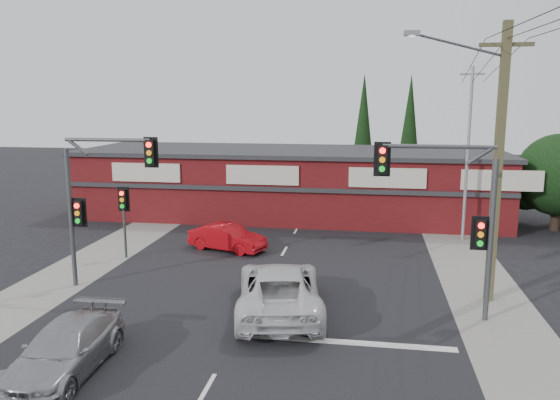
% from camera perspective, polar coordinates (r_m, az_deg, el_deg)
% --- Properties ---
extents(ground, '(120.00, 120.00, 0.00)m').
position_cam_1_polar(ground, '(19.20, -3.42, -12.07)').
color(ground, black).
rests_on(ground, ground).
extents(road_strip, '(14.00, 70.00, 0.01)m').
position_cam_1_polar(road_strip, '(23.80, -0.76, -7.51)').
color(road_strip, black).
rests_on(road_strip, ground).
extents(verge_left, '(3.00, 70.00, 0.02)m').
position_cam_1_polar(verge_left, '(26.57, -19.24, -6.17)').
color(verge_left, gray).
rests_on(verge_left, ground).
extents(verge_right, '(3.00, 70.00, 0.02)m').
position_cam_1_polar(verge_right, '(23.91, 19.95, -8.07)').
color(verge_right, gray).
rests_on(verge_right, ground).
extents(stop_line, '(6.50, 0.35, 0.01)m').
position_cam_1_polar(stop_line, '(17.42, 7.13, -14.54)').
color(stop_line, silver).
rests_on(stop_line, ground).
extents(white_suv, '(3.85, 6.52, 1.70)m').
position_cam_1_polar(white_suv, '(19.29, -0.07, -9.24)').
color(white_suv, silver).
rests_on(white_suv, ground).
extents(silver_suv, '(2.03, 4.70, 1.35)m').
position_cam_1_polar(silver_suv, '(16.44, -21.52, -14.29)').
color(silver_suv, '#999C9E').
rests_on(silver_suv, ground).
extents(red_sedan, '(4.13, 2.52, 1.29)m').
position_cam_1_polar(red_sedan, '(27.08, -5.53, -3.92)').
color(red_sedan, '#B00A11').
rests_on(red_sedan, ground).
extents(lane_dashes, '(0.12, 49.78, 0.01)m').
position_cam_1_polar(lane_dashes, '(24.82, -0.32, -6.72)').
color(lane_dashes, silver).
rests_on(lane_dashes, ground).
extents(shop_building, '(27.30, 8.40, 4.22)m').
position_cam_1_polar(shop_building, '(35.02, 1.03, 1.92)').
color(shop_building, '#511013').
rests_on(shop_building, ground).
extents(tree_cluster, '(5.90, 5.10, 5.50)m').
position_cam_1_polar(tree_cluster, '(34.73, 27.20, 1.95)').
color(tree_cluster, '#2D2116').
rests_on(tree_cluster, ground).
extents(conifer_near, '(1.80, 1.80, 9.25)m').
position_cam_1_polar(conifer_near, '(41.33, 8.70, 7.78)').
color(conifer_near, '#2D2116').
rests_on(conifer_near, ground).
extents(conifer_far, '(1.80, 1.80, 9.25)m').
position_cam_1_polar(conifer_far, '(43.43, 13.40, 7.74)').
color(conifer_far, '#2D2116').
rests_on(conifer_far, ground).
extents(traffic_mast_left, '(3.77, 0.27, 5.97)m').
position_cam_1_polar(traffic_mast_left, '(22.17, -18.79, 1.03)').
color(traffic_mast_left, '#47494C').
rests_on(traffic_mast_left, ground).
extents(traffic_mast_right, '(3.96, 0.27, 5.97)m').
position_cam_1_polar(traffic_mast_right, '(18.83, 17.99, -0.48)').
color(traffic_mast_right, '#47494C').
rests_on(traffic_mast_right, ground).
extents(pedestal_signal, '(0.55, 0.27, 3.38)m').
position_cam_1_polar(pedestal_signal, '(26.29, -16.03, -0.78)').
color(pedestal_signal, '#47494C').
rests_on(pedestal_signal, ground).
extents(utility_pole, '(4.38, 0.59, 10.00)m').
position_cam_1_polar(utility_pole, '(20.84, 21.50, 4.35)').
color(utility_pole, brown).
rests_on(utility_pole, ground).
extents(steel_pole, '(1.20, 0.16, 9.00)m').
position_cam_1_polar(steel_pole, '(29.84, 19.03, 4.82)').
color(steel_pole, gray).
rests_on(steel_pole, ground).
extents(power_lines, '(2.01, 29.00, 1.22)m').
position_cam_1_polar(power_lines, '(15.58, 27.14, 15.56)').
color(power_lines, black).
rests_on(power_lines, ground).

